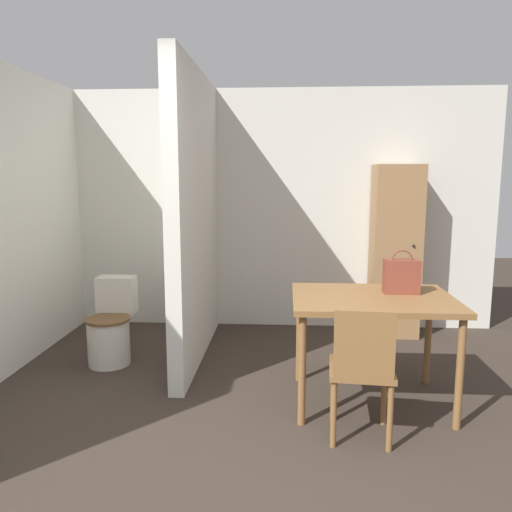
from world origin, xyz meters
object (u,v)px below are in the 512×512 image
wooden_cabinet (395,251)px  dining_table (373,308)px  handbag (401,276)px  toilet (111,328)px  wooden_chair (362,367)px

wooden_cabinet → dining_table: bearing=-106.8°
handbag → wooden_cabinet: (0.27, 1.51, -0.04)m
handbag → toilet: bearing=166.5°
wooden_chair → handbag: size_ratio=2.69×
toilet → wooden_cabinet: (2.61, 0.95, 0.56)m
wooden_cabinet → toilet: bearing=-160.0°
dining_table → wooden_cabinet: bearing=73.2°
dining_table → wooden_cabinet: wooden_cabinet is taller
wooden_cabinet → wooden_chair: bearing=-106.3°
dining_table → wooden_cabinet: 1.70m
dining_table → handbag: size_ratio=3.52×
dining_table → wooden_chair: wooden_chair is taller
toilet → wooden_cabinet: bearing=20.0°
toilet → wooden_chair: bearing=-31.4°
wooden_chair → wooden_cabinet: bearing=78.5°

